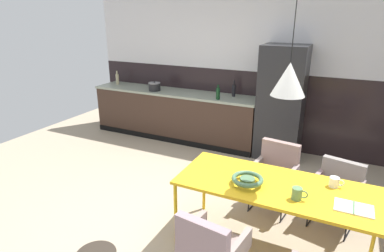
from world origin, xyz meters
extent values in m
plane|color=tan|center=(0.00, 0.00, 0.00)|extent=(8.46, 8.46, 0.00)
cube|color=black|center=(0.00, 2.77, 0.67)|extent=(6.51, 0.12, 1.33)
cube|color=silver|center=(0.00, 2.77, 2.00)|extent=(6.51, 0.12, 1.33)
cube|color=#3B281F|center=(-1.50, 2.41, 0.43)|extent=(3.20, 0.60, 0.87)
cube|color=gray|center=(-1.50, 2.41, 0.89)|extent=(3.23, 0.63, 0.04)
cube|color=black|center=(-1.50, 2.10, 0.05)|extent=(3.20, 0.01, 0.10)
cube|color=#232326|center=(0.46, 2.41, 0.91)|extent=(0.69, 0.60, 1.83)
cube|color=gold|center=(0.91, 0.07, 0.73)|extent=(1.89, 0.78, 0.03)
cylinder|color=gold|center=(0.00, 0.42, 0.36)|extent=(0.04, 0.04, 0.71)
cylinder|color=gold|center=(1.81, 0.42, 0.36)|extent=(0.04, 0.04, 0.71)
cylinder|color=gold|center=(0.00, -0.28, 0.36)|extent=(0.04, 0.04, 0.71)
cube|color=gray|center=(0.73, 0.77, 0.42)|extent=(0.54, 0.52, 0.06)
cube|color=gray|center=(0.76, 0.97, 0.63)|extent=(0.46, 0.14, 0.38)
cube|color=gray|center=(0.95, 0.74, 0.52)|extent=(0.11, 0.42, 0.14)
cube|color=gray|center=(0.51, 0.80, 0.52)|extent=(0.11, 0.42, 0.14)
cylinder|color=black|center=(0.90, 0.56, 0.19)|extent=(0.02, 0.02, 0.39)
cylinder|color=black|center=(0.51, 0.61, 0.19)|extent=(0.02, 0.02, 0.39)
cylinder|color=black|center=(0.96, 0.93, 0.19)|extent=(0.02, 0.02, 0.39)
cylinder|color=black|center=(0.56, 0.99, 0.19)|extent=(0.02, 0.02, 0.39)
cylinder|color=black|center=(0.93, 0.74, 0.01)|extent=(0.07, 0.41, 0.02)
cylinder|color=black|center=(0.53, 0.80, 0.01)|extent=(0.07, 0.41, 0.02)
cube|color=gray|center=(1.42, 0.76, 0.40)|extent=(0.57, 0.56, 0.06)
cube|color=gray|center=(1.47, 0.95, 0.58)|extent=(0.46, 0.18, 0.30)
cube|color=gray|center=(1.64, 0.71, 0.50)|extent=(0.14, 0.41, 0.14)
cube|color=gray|center=(1.21, 0.81, 0.50)|extent=(0.14, 0.41, 0.14)
cylinder|color=black|center=(1.57, 0.53, 0.18)|extent=(0.02, 0.02, 0.37)
cylinder|color=black|center=(1.18, 0.62, 0.18)|extent=(0.02, 0.02, 0.37)
cylinder|color=black|center=(1.66, 0.90, 0.18)|extent=(0.02, 0.02, 0.37)
cylinder|color=black|center=(1.27, 0.99, 0.18)|extent=(0.02, 0.02, 0.37)
cylinder|color=black|center=(1.62, 0.71, 0.01)|extent=(0.11, 0.41, 0.02)
cylinder|color=black|center=(1.23, 0.80, 0.01)|extent=(0.11, 0.41, 0.02)
cube|color=gray|center=(0.56, -0.63, 0.42)|extent=(0.54, 0.52, 0.06)
cube|color=gray|center=(0.53, -0.83, 0.62)|extent=(0.46, 0.14, 0.35)
cube|color=gray|center=(0.34, -0.61, 0.52)|extent=(0.10, 0.42, 0.14)
cube|color=gray|center=(0.78, -0.66, 0.52)|extent=(0.10, 0.42, 0.14)
cylinder|color=black|center=(0.39, -0.42, 0.19)|extent=(0.02, 0.02, 0.39)
cylinder|color=#4C704C|center=(0.65, -0.04, 0.77)|extent=(0.14, 0.14, 0.06)
torus|color=#49724F|center=(0.65, -0.04, 0.79)|extent=(0.30, 0.30, 0.04)
cube|color=white|center=(1.48, -0.05, 0.75)|extent=(0.15, 0.21, 0.01)
cube|color=white|center=(1.63, -0.05, 0.75)|extent=(0.15, 0.21, 0.01)
cube|color=#4C7F4C|center=(1.56, -0.05, 0.75)|extent=(0.01, 0.21, 0.00)
cylinder|color=white|center=(1.39, 0.27, 0.79)|extent=(0.09, 0.09, 0.09)
torus|color=white|center=(1.44, 0.27, 0.79)|extent=(0.06, 0.01, 0.06)
cylinder|color=#5B8456|center=(1.11, -0.11, 0.80)|extent=(0.09, 0.09, 0.11)
torus|color=#5B8456|center=(1.16, -0.11, 0.80)|extent=(0.07, 0.01, 0.07)
cylinder|color=black|center=(-1.86, 2.30, 0.98)|extent=(0.22, 0.22, 0.14)
cylinder|color=gray|center=(-1.86, 2.30, 1.05)|extent=(0.23, 0.23, 0.01)
sphere|color=black|center=(-1.86, 2.30, 1.07)|extent=(0.02, 0.02, 0.02)
cylinder|color=tan|center=(-2.85, 2.46, 1.01)|extent=(0.06, 0.06, 0.21)
cylinder|color=tan|center=(-2.85, 2.46, 1.15)|extent=(0.03, 0.03, 0.07)
cylinder|color=black|center=(-0.38, 2.52, 1.01)|extent=(0.06, 0.06, 0.21)
cylinder|color=black|center=(-0.38, 2.52, 1.15)|extent=(0.02, 0.02, 0.07)
cylinder|color=#0F3319|center=(-0.55, 2.21, 1.01)|extent=(0.07, 0.07, 0.20)
cylinder|color=#0F3319|center=(-0.55, 2.21, 1.13)|extent=(0.03, 0.03, 0.05)
cylinder|color=black|center=(0.91, 0.11, 2.25)|extent=(0.01, 0.01, 0.74)
cone|color=silver|center=(0.91, 0.11, 1.74)|extent=(0.29, 0.29, 0.29)
camera|label=1|loc=(1.35, -2.68, 2.26)|focal=29.90mm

